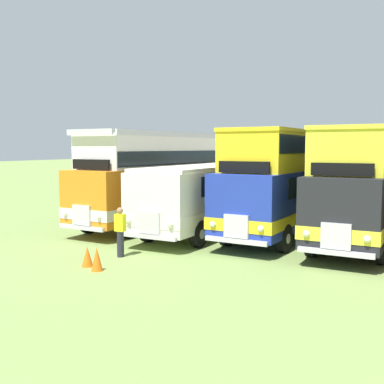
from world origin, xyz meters
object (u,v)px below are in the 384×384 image
object	(u,v)px
bus_first_in_row	(154,177)
bus_second_in_row	(214,192)
bus_fourth_in_row	(364,181)
cone_near_end	(87,256)
bus_third_in_row	(285,178)
cone_mid_row	(97,259)
marshal_person	(120,232)

from	to	relation	value
bus_first_in_row	bus_second_in_row	distance (m)	3.28
bus_fourth_in_row	cone_near_end	bearing A→B (deg)	-132.74
bus_second_in_row	bus_third_in_row	distance (m)	3.32
bus_third_in_row	cone_mid_row	world-z (taller)	bus_third_in_row
bus_first_in_row	marshal_person	xyz separation A→B (m)	(2.54, -6.38, -1.47)
bus_first_in_row	bus_second_in_row	xyz separation A→B (m)	(3.22, 0.00, -0.60)
bus_third_in_row	cone_near_end	world-z (taller)	bus_third_in_row
bus_second_in_row	marshal_person	size ratio (longest dim) A/B	6.26
bus_first_in_row	cone_near_end	bearing A→B (deg)	-73.34
bus_first_in_row	bus_third_in_row	size ratio (longest dim) A/B	1.02
bus_second_in_row	bus_fourth_in_row	world-z (taller)	bus_fourth_in_row
bus_fourth_in_row	marshal_person	distance (m)	9.68
bus_first_in_row	bus_fourth_in_row	bearing A→B (deg)	-0.22
bus_second_in_row	bus_fourth_in_row	xyz separation A→B (m)	(6.46, -0.04, 0.71)
cone_near_end	marshal_person	distance (m)	1.68
bus_third_in_row	bus_fourth_in_row	bearing A→B (deg)	-4.43
bus_second_in_row	bus_third_in_row	world-z (taller)	bus_third_in_row
bus_second_in_row	cone_mid_row	size ratio (longest dim) A/B	14.65
bus_first_in_row	marshal_person	distance (m)	7.02
cone_mid_row	marshal_person	size ratio (longest dim) A/B	0.43
cone_mid_row	bus_first_in_row	bearing A→B (deg)	109.91
bus_fourth_in_row	bus_second_in_row	bearing A→B (deg)	179.63
bus_first_in_row	bus_second_in_row	bearing A→B (deg)	0.07
bus_second_in_row	bus_third_in_row	xyz separation A→B (m)	(3.24, 0.21, 0.71)
cone_near_end	bus_fourth_in_row	bearing A→B (deg)	47.26
bus_first_in_row	bus_second_in_row	world-z (taller)	bus_first_in_row
bus_fourth_in_row	cone_near_end	world-z (taller)	bus_fourth_in_row
bus_second_in_row	marshal_person	distance (m)	6.47
bus_first_in_row	cone_mid_row	xyz separation A→B (m)	(2.98, -8.23, -1.99)
bus_third_in_row	bus_fourth_in_row	distance (m)	3.24
bus_third_in_row	marshal_person	world-z (taller)	bus_third_in_row
bus_fourth_in_row	cone_mid_row	distance (m)	10.79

